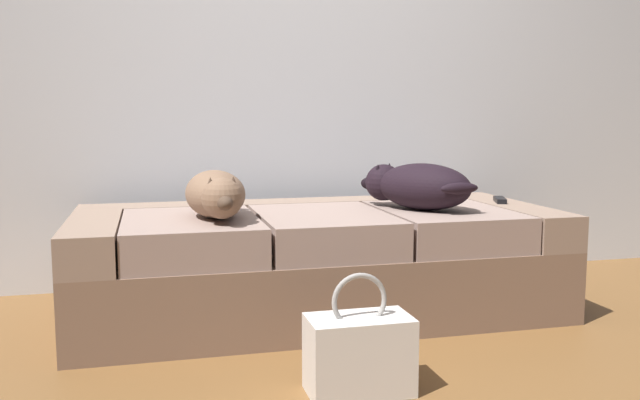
# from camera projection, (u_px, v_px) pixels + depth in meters

# --- Properties ---
(back_wall) EXTENTS (6.40, 0.10, 2.80)m
(back_wall) POSITION_uv_depth(u_px,v_px,m) (285.00, 7.00, 3.40)
(back_wall) COLOR silver
(back_wall) RESTS_ON ground
(couch) EXTENTS (2.03, 0.91, 0.45)m
(couch) POSITION_uv_depth(u_px,v_px,m) (317.00, 262.00, 2.91)
(couch) COLOR #7D5F4C
(couch) RESTS_ON ground
(dog_tan) EXTENTS (0.25, 0.56, 0.19)m
(dog_tan) POSITION_uv_depth(u_px,v_px,m) (216.00, 194.00, 2.64)
(dog_tan) COLOR brown
(dog_tan) RESTS_ON couch
(dog_dark) EXTENTS (0.46, 0.54, 0.20)m
(dog_dark) POSITION_uv_depth(u_px,v_px,m) (416.00, 186.00, 2.90)
(dog_dark) COLOR black
(dog_dark) RESTS_ON couch
(tv_remote) EXTENTS (0.10, 0.16, 0.02)m
(tv_remote) POSITION_uv_depth(u_px,v_px,m) (500.00, 200.00, 3.15)
(tv_remote) COLOR black
(tv_remote) RESTS_ON couch
(handbag) EXTENTS (0.32, 0.18, 0.38)m
(handbag) POSITION_uv_depth(u_px,v_px,m) (359.00, 353.00, 2.07)
(handbag) COLOR silver
(handbag) RESTS_ON ground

